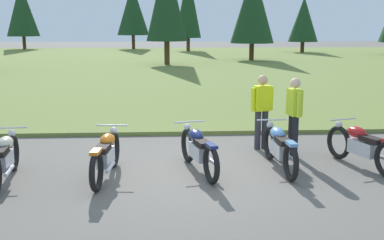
{
  "coord_description": "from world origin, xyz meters",
  "views": [
    {
      "loc": [
        -0.5,
        -8.51,
        2.76
      ],
      "look_at": [
        0.0,
        0.6,
        0.9
      ],
      "focal_mm": 43.86,
      "sensor_mm": 36.0,
      "label": 1
    }
  ],
  "objects_px": {
    "motorcycle_navy": "(199,150)",
    "rider_checking_bike": "(294,112)",
    "motorcycle_cream": "(4,158)",
    "motorcycle_sky_blue": "(280,147)",
    "motorcycle_red": "(362,146)",
    "motorcycle_orange": "(106,155)",
    "rider_with_back_turned": "(262,108)"
  },
  "relations": [
    {
      "from": "motorcycle_orange",
      "to": "rider_checking_bike",
      "type": "relative_size",
      "value": 1.26
    },
    {
      "from": "rider_checking_bike",
      "to": "rider_with_back_turned",
      "type": "distance_m",
      "value": 0.81
    },
    {
      "from": "motorcycle_cream",
      "to": "motorcycle_red",
      "type": "relative_size",
      "value": 1.04
    },
    {
      "from": "motorcycle_orange",
      "to": "motorcycle_cream",
      "type": "bearing_deg",
      "value": -175.99
    },
    {
      "from": "motorcycle_cream",
      "to": "motorcycle_sky_blue",
      "type": "bearing_deg",
      "value": 5.43
    },
    {
      "from": "motorcycle_cream",
      "to": "motorcycle_red",
      "type": "distance_m",
      "value": 6.7
    },
    {
      "from": "motorcycle_orange",
      "to": "motorcycle_sky_blue",
      "type": "distance_m",
      "value": 3.3
    },
    {
      "from": "motorcycle_navy",
      "to": "rider_checking_bike",
      "type": "xyz_separation_m",
      "value": [
        2.09,
        1.03,
        0.51
      ]
    },
    {
      "from": "motorcycle_red",
      "to": "motorcycle_cream",
      "type": "bearing_deg",
      "value": -175.86
    },
    {
      "from": "motorcycle_sky_blue",
      "to": "rider_with_back_turned",
      "type": "distance_m",
      "value": 1.6
    },
    {
      "from": "motorcycle_navy",
      "to": "rider_with_back_turned",
      "type": "distance_m",
      "value": 2.27
    },
    {
      "from": "motorcycle_navy",
      "to": "rider_checking_bike",
      "type": "distance_m",
      "value": 2.39
    },
    {
      "from": "motorcycle_cream",
      "to": "rider_with_back_turned",
      "type": "distance_m",
      "value": 5.42
    },
    {
      "from": "motorcycle_red",
      "to": "motorcycle_orange",
      "type": "bearing_deg",
      "value": -175.82
    },
    {
      "from": "motorcycle_navy",
      "to": "motorcycle_cream",
      "type": "bearing_deg",
      "value": -173.5
    },
    {
      "from": "motorcycle_orange",
      "to": "rider_with_back_turned",
      "type": "bearing_deg",
      "value": 30.13
    },
    {
      "from": "motorcycle_sky_blue",
      "to": "motorcycle_red",
      "type": "height_order",
      "value": "same"
    },
    {
      "from": "rider_checking_bike",
      "to": "rider_with_back_turned",
      "type": "xyz_separation_m",
      "value": [
        -0.57,
        0.58,
        0.0
      ]
    },
    {
      "from": "motorcycle_orange",
      "to": "rider_checking_bike",
      "type": "height_order",
      "value": "rider_checking_bike"
    },
    {
      "from": "motorcycle_navy",
      "to": "motorcycle_sky_blue",
      "type": "bearing_deg",
      "value": 3.07
    },
    {
      "from": "motorcycle_navy",
      "to": "rider_checking_bike",
      "type": "bearing_deg",
      "value": 26.1
    },
    {
      "from": "motorcycle_cream",
      "to": "motorcycle_red",
      "type": "xyz_separation_m",
      "value": [
        6.69,
        0.48,
        0.0
      ]
    },
    {
      "from": "motorcycle_navy",
      "to": "rider_with_back_turned",
      "type": "relative_size",
      "value": 1.23
    },
    {
      "from": "motorcycle_cream",
      "to": "motorcycle_sky_blue",
      "type": "distance_m",
      "value": 5.08
    },
    {
      "from": "motorcycle_sky_blue",
      "to": "motorcycle_cream",
      "type": "bearing_deg",
      "value": -174.57
    },
    {
      "from": "motorcycle_red",
      "to": "rider_with_back_turned",
      "type": "relative_size",
      "value": 1.21
    },
    {
      "from": "motorcycle_orange",
      "to": "rider_with_back_turned",
      "type": "relative_size",
      "value": 1.26
    },
    {
      "from": "motorcycle_navy",
      "to": "rider_with_back_turned",
      "type": "xyz_separation_m",
      "value": [
        1.53,
        1.6,
        0.51
      ]
    },
    {
      "from": "motorcycle_orange",
      "to": "motorcycle_red",
      "type": "distance_m",
      "value": 4.93
    },
    {
      "from": "rider_with_back_turned",
      "to": "motorcycle_navy",
      "type": "bearing_deg",
      "value": -133.56
    },
    {
      "from": "motorcycle_cream",
      "to": "rider_checking_bike",
      "type": "bearing_deg",
      "value": 14.31
    },
    {
      "from": "motorcycle_cream",
      "to": "motorcycle_orange",
      "type": "distance_m",
      "value": 1.78
    }
  ]
}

